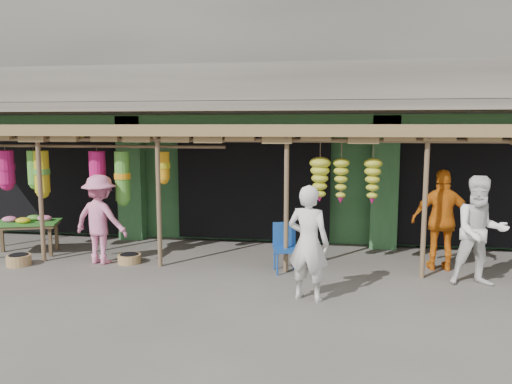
# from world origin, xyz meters

# --- Properties ---
(ground) EXTENTS (80.00, 80.00, 0.00)m
(ground) POSITION_xyz_m (0.00, 0.00, 0.00)
(ground) COLOR #514C47
(ground) RESTS_ON ground
(building) EXTENTS (16.40, 6.80, 7.00)m
(building) POSITION_xyz_m (-0.00, 4.87, 3.37)
(building) COLOR gray
(building) RESTS_ON ground
(awning) EXTENTS (14.00, 2.70, 2.79)m
(awning) POSITION_xyz_m (-0.15, 0.80, 2.57)
(awning) COLOR brown
(awning) RESTS_ON ground
(flower_table) EXTENTS (1.56, 1.20, 0.83)m
(flower_table) POSITION_xyz_m (-4.68, 0.27, 0.67)
(flower_table) COLOR brown
(flower_table) RESTS_ON ground
(blue_chair) EXTENTS (0.54, 0.55, 0.93)m
(blue_chair) POSITION_xyz_m (0.98, -0.14, 0.52)
(blue_chair) COLOR #164392
(blue_chair) RESTS_ON ground
(basket_mid) EXTENTS (0.59, 0.59, 0.18)m
(basket_mid) POSITION_xyz_m (-2.20, -0.07, 0.09)
(basket_mid) COLOR olive
(basket_mid) RESTS_ON ground
(basket_right) EXTENTS (0.60, 0.60, 0.21)m
(basket_right) POSITION_xyz_m (-4.31, -0.58, 0.11)
(basket_right) COLOR olive
(basket_right) RESTS_ON ground
(person_front) EXTENTS (0.78, 0.63, 1.85)m
(person_front) POSITION_xyz_m (1.49, -1.67, 0.92)
(person_front) COLOR silver
(person_front) RESTS_ON ground
(person_right) EXTENTS (0.97, 0.78, 1.92)m
(person_right) POSITION_xyz_m (4.38, -0.49, 0.96)
(person_right) COLOR white
(person_right) RESTS_ON ground
(person_vendor) EXTENTS (1.15, 0.49, 1.95)m
(person_vendor) POSITION_xyz_m (3.95, 0.41, 0.97)
(person_vendor) COLOR orange
(person_vendor) RESTS_ON ground
(person_shopper) EXTENTS (1.26, 0.87, 1.80)m
(person_shopper) POSITION_xyz_m (-2.76, -0.14, 0.90)
(person_shopper) COLOR pink
(person_shopper) RESTS_ON ground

